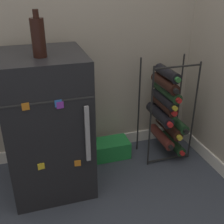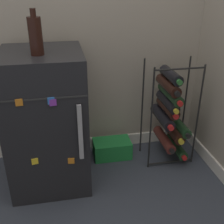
% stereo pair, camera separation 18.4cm
% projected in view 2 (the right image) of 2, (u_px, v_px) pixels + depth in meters
% --- Properties ---
extents(ground_plane, '(14.00, 14.00, 0.00)m').
position_uv_depth(ground_plane, '(94.00, 193.00, 1.77)').
color(ground_plane, '#333842').
extents(mini_fridge, '(0.47, 0.53, 0.86)m').
position_uv_depth(mini_fridge, '(47.00, 120.00, 1.74)').
color(mini_fridge, black).
rests_on(mini_fridge, ground_plane).
extents(wine_rack, '(0.34, 0.33, 0.74)m').
position_uv_depth(wine_rack, '(170.00, 113.00, 1.98)').
color(wine_rack, black).
rests_on(wine_rack, ground_plane).
extents(soda_box, '(0.28, 0.17, 0.13)m').
position_uv_depth(soda_box, '(112.00, 148.00, 2.12)').
color(soda_box, '#1E7F38').
rests_on(soda_box, ground_plane).
extents(fridge_top_bottle, '(0.07, 0.07, 0.23)m').
position_uv_depth(fridge_top_bottle, '(36.00, 35.00, 1.44)').
color(fridge_top_bottle, black).
rests_on(fridge_top_bottle, mini_fridge).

